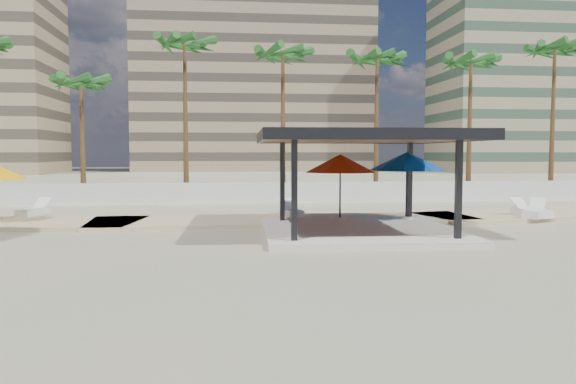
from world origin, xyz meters
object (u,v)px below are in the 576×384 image
(pavilion_central, at_px, (360,173))
(lounger_a, at_px, (34,211))
(umbrella_c, at_px, (340,164))
(lounger_b, at_px, (291,212))
(lounger_c, at_px, (530,212))
(lounger_d, at_px, (534,212))

(pavilion_central, bearing_deg, lounger_a, 157.06)
(umbrella_c, bearing_deg, lounger_b, 135.99)
(lounger_b, bearing_deg, umbrella_c, -143.98)
(lounger_a, bearing_deg, lounger_c, -82.56)
(lounger_a, height_order, lounger_d, lounger_d)
(lounger_b, xyz_separation_m, lounger_c, (10.31, -1.11, 0.01))
(pavilion_central, xyz_separation_m, lounger_d, (8.35, 2.96, -1.81))
(lounger_b, bearing_deg, lounger_d, -107.61)
(lounger_b, xyz_separation_m, lounger_d, (10.34, -1.39, 0.01))
(umbrella_c, distance_m, lounger_d, 8.80)
(lounger_c, xyz_separation_m, lounger_d, (0.03, -0.27, 0.00))
(lounger_a, distance_m, lounger_b, 11.34)
(lounger_c, bearing_deg, pavilion_central, 98.21)
(pavilion_central, height_order, lounger_a, pavilion_central)
(lounger_c, relative_size, lounger_d, 1.05)
(pavilion_central, xyz_separation_m, lounger_a, (-13.20, 6.03, -1.83))
(lounger_a, xyz_separation_m, lounger_d, (21.55, -3.07, 0.02))
(lounger_d, bearing_deg, lounger_c, 45.38)
(umbrella_c, height_order, lounger_c, umbrella_c)
(umbrella_c, bearing_deg, lounger_d, 2.37)
(pavilion_central, relative_size, lounger_a, 3.76)
(lounger_b, relative_size, lounger_c, 0.96)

